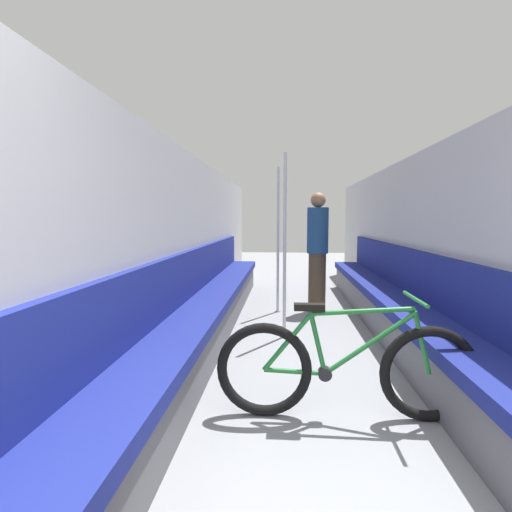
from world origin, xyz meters
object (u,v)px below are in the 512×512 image
(grab_pole_near, at_px, (285,249))
(grab_pole_far, at_px, (278,242))
(bench_seat_row_left, at_px, (208,309))
(passenger_standing, at_px, (317,251))
(bicycle, at_px, (345,369))
(bench_seat_row_right, at_px, (400,312))

(grab_pole_near, height_order, grab_pole_far, same)
(bench_seat_row_left, bearing_deg, passenger_standing, 46.01)
(passenger_standing, bearing_deg, grab_pole_far, -135.62)
(bench_seat_row_left, height_order, grab_pole_far, grab_pole_far)
(bicycle, bearing_deg, grab_pole_near, 86.05)
(bench_seat_row_left, height_order, bench_seat_row_right, same)
(bench_seat_row_left, bearing_deg, bicycle, -54.17)
(grab_pole_far, bearing_deg, bench_seat_row_left, -120.40)
(bicycle, height_order, passenger_standing, passenger_standing)
(grab_pole_far, bearing_deg, grab_pole_near, -85.56)
(grab_pole_near, bearing_deg, bench_seat_row_left, -175.20)
(bicycle, bearing_deg, bench_seat_row_right, 47.50)
(bicycle, distance_m, grab_pole_near, 1.96)
(grab_pole_near, bearing_deg, grab_pole_far, 94.44)
(bench_seat_row_left, relative_size, bench_seat_row_right, 1.00)
(grab_pole_far, bearing_deg, bench_seat_row_right, -43.78)
(bench_seat_row_left, height_order, bicycle, bench_seat_row_left)
(grab_pole_near, bearing_deg, bench_seat_row_right, -3.27)
(bicycle, relative_size, grab_pole_near, 0.84)
(bench_seat_row_left, xyz_separation_m, grab_pole_far, (0.75, 1.28, 0.67))
(grab_pole_far, relative_size, passenger_standing, 1.21)
(bench_seat_row_right, xyz_separation_m, passenger_standing, (-0.78, 1.36, 0.55))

